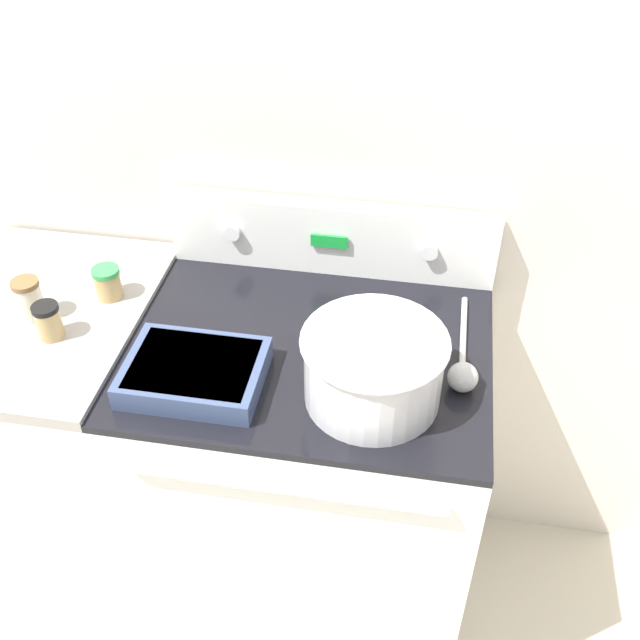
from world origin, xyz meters
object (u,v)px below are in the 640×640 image
at_px(ladle, 463,370).
at_px(spice_jar_black_cap, 49,321).
at_px(mixing_bowl, 374,365).
at_px(spice_jar_green_cap, 108,283).
at_px(spice_jar_brown_cap, 29,299).
at_px(casserole_dish, 194,371).

bearing_deg(ladle, spice_jar_black_cap, -178.15).
xyz_separation_m(mixing_bowl, spice_jar_black_cap, (-0.72, 0.05, -0.03)).
bearing_deg(spice_jar_black_cap, spice_jar_green_cap, 66.11).
relative_size(mixing_bowl, spice_jar_green_cap, 3.74).
distance_m(ladle, spice_jar_black_cap, 0.90).
distance_m(mixing_bowl, ladle, 0.21).
height_order(ladle, spice_jar_black_cap, spice_jar_black_cap).
bearing_deg(mixing_bowl, spice_jar_brown_cap, 171.90).
xyz_separation_m(ladle, spice_jar_black_cap, (-0.90, -0.03, 0.03)).
bearing_deg(spice_jar_green_cap, spice_jar_black_cap, -113.89).
relative_size(mixing_bowl, ladle, 0.89).
relative_size(casserole_dish, spice_jar_black_cap, 3.35).
height_order(casserole_dish, spice_jar_green_cap, spice_jar_green_cap).
xyz_separation_m(casserole_dish, ladle, (0.55, 0.10, -0.00)).
relative_size(mixing_bowl, spice_jar_black_cap, 3.45).
xyz_separation_m(spice_jar_green_cap, spice_jar_black_cap, (-0.07, -0.16, 0.00)).
distance_m(ladle, spice_jar_brown_cap, 0.97).
bearing_deg(spice_jar_black_cap, casserole_dish, -11.92).
distance_m(spice_jar_black_cap, spice_jar_brown_cap, 0.09).
distance_m(mixing_bowl, spice_jar_green_cap, 0.68).
distance_m(casserole_dish, spice_jar_black_cap, 0.36).
bearing_deg(ladle, spice_jar_green_cap, 171.04).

